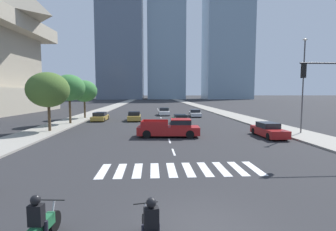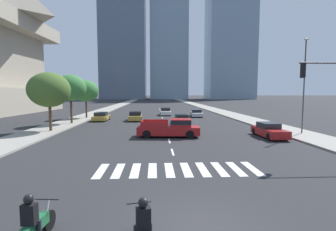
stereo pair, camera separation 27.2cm
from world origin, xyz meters
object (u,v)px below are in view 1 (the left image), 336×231
object	(u,v)px
sedan_white_5	(164,112)
sedan_gold_4	(134,117)
sedan_red_2	(269,130)
pickup_truck	(172,128)
street_tree_nearest	(48,90)
motorcycle_lead	(39,227)
sedan_green_3	(181,119)
street_tree_third	(84,91)
motorcycle_third	(151,231)
street_lamp_east	(303,80)
sedan_gold_1	(100,117)
street_tree_second	(69,88)
sedan_silver_0	(195,113)

from	to	relation	value
sedan_white_5	sedan_gold_4	bearing A→B (deg)	-28.20
sedan_red_2	pickup_truck	bearing A→B (deg)	-94.72
pickup_truck	street_tree_nearest	xyz separation A→B (m)	(-12.45, 3.53, 3.58)
motorcycle_lead	sedan_green_3	bearing A→B (deg)	-8.88
motorcycle_lead	street_tree_third	world-z (taller)	street_tree_third
motorcycle_third	street_lamp_east	bearing A→B (deg)	-51.09
motorcycle_lead	sedan_gold_1	distance (m)	31.05
motorcycle_third	sedan_gold_1	distance (m)	31.96
sedan_white_5	street_tree_third	world-z (taller)	street_tree_third
sedan_red_2	sedan_green_3	world-z (taller)	sedan_red_2
sedan_green_3	street_tree_second	distance (m)	15.03
sedan_gold_4	sedan_red_2	bearing A→B (deg)	-140.16
street_tree_nearest	street_tree_second	distance (m)	6.64
motorcycle_third	sedan_gold_4	distance (m)	30.94
sedan_silver_0	motorcycle_lead	bearing A→B (deg)	-11.49
sedan_red_2	street_tree_third	bearing A→B (deg)	-130.49
sedan_gold_1	street_lamp_east	size ratio (longest dim) A/B	0.48
sedan_red_2	street_tree_third	xyz separation A→B (m)	(-21.44, 17.99, 3.74)
motorcycle_third	street_tree_second	size ratio (longest dim) A/B	0.35
motorcycle_lead	sedan_gold_1	xyz separation A→B (m)	(-4.65, 30.70, -0.00)
sedan_green_3	street_tree_third	size ratio (longest dim) A/B	0.73
street_lamp_east	sedan_red_2	bearing A→B (deg)	-162.02
sedan_silver_0	sedan_white_5	size ratio (longest dim) A/B	1.12
sedan_gold_4	street_tree_third	bearing A→B (deg)	64.06
sedan_gold_1	sedan_white_5	bearing A→B (deg)	-47.83
sedan_gold_1	sedan_gold_4	bearing A→B (deg)	-92.00
pickup_truck	sedan_red_2	xyz separation A→B (m)	(9.00, -0.67, -0.20)
pickup_truck	sedan_silver_0	bearing A→B (deg)	78.60
street_lamp_east	sedan_green_3	bearing A→B (deg)	139.52
motorcycle_third	sedan_gold_4	world-z (taller)	motorcycle_third
motorcycle_third	street_tree_third	world-z (taller)	street_tree_third
sedan_silver_0	street_tree_third	distance (m)	18.67
sedan_silver_0	sedan_gold_1	bearing A→B (deg)	-64.60
pickup_truck	sedan_gold_1	distance (m)	16.99
motorcycle_third	sedan_red_2	size ratio (longest dim) A/B	0.48
sedan_gold_1	street_tree_third	world-z (taller)	street_tree_third
sedan_red_2	street_lamp_east	xyz separation A→B (m)	(3.89, 1.26, 4.72)
sedan_gold_1	sedan_gold_4	size ratio (longest dim) A/B	0.99
sedan_white_5	sedan_red_2	bearing A→B (deg)	20.18
sedan_gold_1	street_tree_nearest	bearing A→B (deg)	164.62
motorcycle_lead	street_tree_second	world-z (taller)	street_tree_second
sedan_green_3	street_lamp_east	world-z (taller)	street_lamp_east
motorcycle_lead	street_tree_nearest	bearing A→B (deg)	26.35
street_tree_nearest	street_tree_second	bearing A→B (deg)	90.00
motorcycle_third	street_tree_third	distance (m)	36.05
motorcycle_lead	sedan_silver_0	world-z (taller)	motorcycle_lead
motorcycle_third	sedan_red_2	xyz separation A→B (m)	(10.85, 16.26, 0.03)
sedan_silver_0	sedan_green_3	distance (m)	10.65
motorcycle_third	sedan_gold_1	bearing A→B (deg)	2.69
sedan_green_3	street_tree_nearest	world-z (taller)	street_tree_nearest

